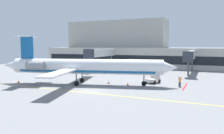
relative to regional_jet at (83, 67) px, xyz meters
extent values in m
cube|color=slate|center=(4.60, -5.31, -3.54)|extent=(120.00, 120.00, 0.10)
cube|color=yellow|center=(4.60, -6.59, -3.49)|extent=(108.00, 0.24, 0.01)
cube|color=red|center=(18.58, 5.55, -3.49)|extent=(0.30, 8.00, 0.01)
cube|color=#B7B2A8|center=(-2.24, 42.44, -0.09)|extent=(70.65, 15.49, 6.81)
cube|color=#A8A49A|center=(-12.39, 46.31, 8.56)|extent=(39.64, 10.84, 10.50)
cube|color=black|center=(-2.24, 34.64, -0.51)|extent=(67.82, 0.12, 2.65)
cube|color=silver|center=(17.74, 27.34, 1.43)|extent=(1.40, 14.70, 2.40)
cube|color=#2D333D|center=(17.74, 19.09, 1.43)|extent=(2.40, 2.00, 2.64)
cylinder|color=#4C4C51|center=(17.74, 33.19, -1.63)|extent=(0.44, 0.44, 3.72)
cylinder|color=#4C4C51|center=(17.74, 20.79, -1.63)|extent=(0.44, 0.44, 3.72)
cube|color=silver|center=(-8.93, 26.59, 1.83)|extent=(1.40, 16.22, 2.40)
cube|color=#2D333D|center=(-8.93, 17.58, 1.83)|extent=(2.40, 2.00, 2.64)
cylinder|color=#4C4C51|center=(-8.93, 33.19, -1.43)|extent=(0.44, 0.44, 4.12)
cylinder|color=#4C4C51|center=(-8.93, 19.28, -1.43)|extent=(0.44, 0.44, 4.12)
cylinder|color=white|center=(0.59, 0.16, 0.04)|extent=(29.08, 10.58, 2.91)
cube|color=#145999|center=(0.59, 0.16, -0.76)|extent=(26.17, 9.52, 0.52)
cone|color=white|center=(15.73, 4.32, 0.04)|extent=(3.84, 3.59, 2.85)
cone|color=white|center=(-14.82, -4.07, 0.04)|extent=(4.30, 3.38, 2.47)
cube|color=white|center=(-3.88, 6.40, -0.40)|extent=(5.57, 11.77, 0.28)
cube|color=white|center=(-0.07, -7.48, -0.40)|extent=(5.57, 11.77, 0.28)
cylinder|color=gray|center=(-9.08, -0.12, 0.26)|extent=(3.79, 2.46, 1.60)
cylinder|color=gray|center=(-7.86, -4.54, 0.26)|extent=(3.79, 2.46, 1.60)
cube|color=#145999|center=(-11.30, -3.10, 3.71)|extent=(2.59, 0.92, 4.45)
cube|color=white|center=(-11.30, -3.10, 5.94)|extent=(3.19, 5.02, 0.20)
cylinder|color=#3F3F44|center=(11.35, 3.12, -2.00)|extent=(0.20, 0.20, 1.63)
cylinder|color=black|center=(11.35, 3.12, -3.04)|extent=(0.96, 0.58, 0.90)
cylinder|color=#3F3F44|center=(-1.33, 1.59, -2.00)|extent=(0.20, 0.20, 1.63)
cylinder|color=black|center=(-1.33, 1.59, -3.04)|extent=(0.96, 0.58, 0.90)
cylinder|color=#3F3F44|center=(-0.32, -2.05, -2.00)|extent=(0.20, 0.20, 1.63)
cylinder|color=black|center=(-0.32, -2.05, -3.04)|extent=(0.96, 0.58, 0.90)
cube|color=silver|center=(12.20, 6.93, -2.84)|extent=(2.43, 3.47, 0.60)
cube|color=#B8B1A9|center=(12.40, 7.79, -2.00)|extent=(1.82, 1.59, 1.08)
cylinder|color=black|center=(11.61, 8.21, -3.14)|extent=(0.44, 0.75, 0.70)
cylinder|color=black|center=(13.30, 7.80, -3.14)|extent=(0.44, 0.75, 0.70)
cylinder|color=black|center=(11.09, 6.07, -3.14)|extent=(0.44, 0.75, 0.70)
cylinder|color=black|center=(12.78, 5.66, -3.14)|extent=(0.44, 0.75, 0.70)
cube|color=#19389E|center=(-15.44, 10.16, -2.81)|extent=(3.80, 2.42, 0.66)
cube|color=navy|center=(-14.47, 10.34, -1.91)|extent=(1.68, 1.86, 1.16)
cylinder|color=black|center=(-14.39, 11.28, -3.14)|extent=(0.74, 0.40, 0.70)
cylinder|color=black|center=(-14.06, 9.49, -3.14)|extent=(0.74, 0.40, 0.70)
cylinder|color=black|center=(-16.82, 10.83, -3.14)|extent=(0.74, 0.40, 0.70)
cylinder|color=black|center=(-16.50, 9.05, -3.14)|extent=(0.74, 0.40, 0.70)
cylinder|color=white|center=(-6.43, 25.49, -2.20)|extent=(5.86, 2.91, 1.89)
sphere|color=white|center=(-3.67, 24.96, -2.20)|extent=(1.85, 1.85, 1.85)
sphere|color=white|center=(-9.18, 26.02, -2.20)|extent=(1.85, 1.85, 1.85)
cube|color=#59595B|center=(-8.11, 25.49, -3.32)|extent=(0.60, 1.70, 0.35)
cube|color=#59595B|center=(-4.74, 25.49, -3.32)|extent=(0.60, 1.70, 0.35)
cylinder|color=#191E33|center=(17.58, 4.73, -3.04)|extent=(0.18, 0.18, 0.91)
cylinder|color=#191E33|center=(17.78, 4.76, -3.04)|extent=(0.18, 0.18, 0.91)
cylinder|color=orange|center=(17.68, 4.74, -2.27)|extent=(0.34, 0.34, 0.62)
sphere|color=tan|center=(17.68, 4.74, -1.84)|extent=(0.24, 0.24, 0.24)
cylinder|color=orange|center=(17.46, 4.71, -1.89)|extent=(0.40, 0.14, 0.50)
cylinder|color=#F2590C|center=(17.46, 4.71, -1.67)|extent=(0.06, 0.06, 0.28)
cylinder|color=orange|center=(17.90, 4.77, -1.89)|extent=(0.40, 0.14, 0.50)
cylinder|color=#F2590C|center=(17.90, 4.77, -1.67)|extent=(0.06, 0.06, 0.28)
cone|color=orange|center=(8.39, 2.38, -3.22)|extent=(0.36, 0.36, 0.55)
cube|color=black|center=(8.39, 2.38, -3.47)|extent=(0.47, 0.47, 0.04)
cone|color=orange|center=(-13.22, -3.80, -3.22)|extent=(0.36, 0.36, 0.55)
cube|color=black|center=(-13.22, -3.80, -3.47)|extent=(0.47, 0.47, 0.04)
cone|color=orange|center=(4.18, 2.73, -3.22)|extent=(0.36, 0.36, 0.55)
cube|color=black|center=(4.18, 2.73, -3.47)|extent=(0.47, 0.47, 0.04)
camera|label=1|loc=(22.64, -37.03, 4.09)|focal=35.46mm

